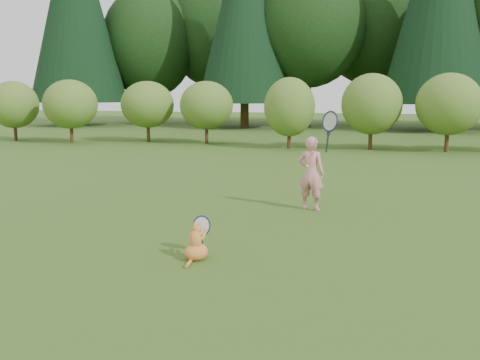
% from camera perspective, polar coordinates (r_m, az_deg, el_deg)
% --- Properties ---
extents(ground, '(100.00, 100.00, 0.00)m').
position_cam_1_polar(ground, '(7.91, -2.98, -5.84)').
color(ground, '#2B4D15').
rests_on(ground, ground).
extents(shrub_row, '(28.00, 3.00, 2.80)m').
position_cam_1_polar(shrub_row, '(20.40, 8.84, 7.28)').
color(shrub_row, '#567123').
rests_on(shrub_row, ground).
extents(child, '(0.77, 0.50, 1.97)m').
position_cam_1_polar(child, '(9.54, 7.64, 0.90)').
color(child, pink).
rests_on(child, ground).
extents(cat, '(0.43, 0.65, 0.65)m').
position_cam_1_polar(cat, '(6.73, -4.68, -6.43)').
color(cat, '#C75626').
rests_on(cat, ground).
extents(tennis_ball, '(0.07, 0.07, 0.07)m').
position_cam_1_polar(tennis_ball, '(9.08, 7.15, 1.44)').
color(tennis_ball, '#99CA17').
rests_on(tennis_ball, ground).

